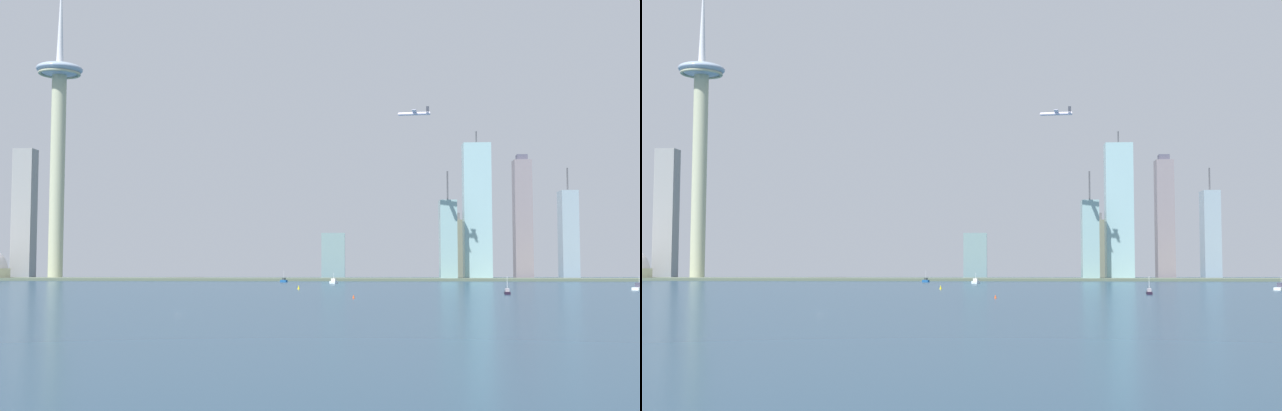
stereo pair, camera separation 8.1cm
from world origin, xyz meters
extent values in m
plane|color=navy|center=(0.00, 0.00, 0.00)|extent=(6000.00, 6000.00, 0.00)
cube|color=#596651|center=(0.00, 513.97, 1.25)|extent=(726.39, 51.72, 2.50)
cylinder|color=#B0B593|center=(-251.21, 538.42, 107.67)|extent=(14.53, 14.53, 215.34)
ellipsoid|color=#94A7BE|center=(-251.21, 538.42, 215.34)|extent=(46.57, 46.57, 13.20)
torus|color=#B0B593|center=(-251.21, 538.42, 210.72)|extent=(42.22, 42.22, 2.64)
cone|color=silver|center=(-251.21, 538.42, 268.53)|extent=(7.26, 7.26, 93.18)
cube|color=gray|center=(-300.26, 575.05, 69.06)|extent=(21.16, 18.30, 138.12)
cube|color=#8BA0AE|center=(270.85, 585.24, 45.70)|extent=(17.01, 23.15, 91.39)
cylinder|color=#4C4C51|center=(270.85, 585.24, 103.40)|extent=(1.60, 1.60, 24.01)
cube|color=#86AEAF|center=(141.08, 518.58, 38.50)|extent=(15.95, 21.79, 77.01)
cylinder|color=#4C4C51|center=(141.08, 518.58, 91.17)|extent=(1.60, 1.60, 28.31)
cube|color=gray|center=(28.27, 577.92, 23.96)|extent=(24.10, 14.39, 47.93)
cube|color=slate|center=(153.52, 599.52, 31.03)|extent=(22.80, 27.25, 62.06)
cube|color=#5C5D61|center=(153.52, 599.52, 65.79)|extent=(13.68, 16.35, 7.46)
cube|color=#91BAC0|center=(171.45, 537.22, 67.32)|extent=(26.72, 18.27, 134.63)
cylinder|color=#4C4C51|center=(171.45, 537.22, 140.78)|extent=(1.60, 1.60, 12.30)
cube|color=gray|center=(219.37, 557.85, 60.11)|extent=(17.29, 17.75, 120.22)
cube|color=#504F61|center=(219.37, 557.85, 123.04)|extent=(10.38, 10.65, 5.64)
cube|color=#1A5090|center=(-9.50, 444.00, 0.99)|extent=(6.79, 5.83, 1.98)
cube|color=#363C3A|center=(-9.50, 444.00, 2.94)|extent=(3.34, 3.05, 1.91)
cylinder|color=silver|center=(-9.50, 444.00, 7.09)|extent=(0.24, 0.24, 6.40)
cube|color=white|center=(232.97, 244.28, 0.89)|extent=(12.86, 15.77, 1.78)
cube|color=#38384A|center=(232.97, 244.28, 3.18)|extent=(6.58, 7.59, 2.79)
cylinder|color=silver|center=(232.97, 244.28, 6.52)|extent=(0.24, 0.24, 3.88)
cube|color=black|center=(139.14, 166.31, 0.73)|extent=(3.92, 11.09, 1.46)
cube|color=#9B969E|center=(139.14, 166.31, 2.36)|extent=(2.46, 4.95, 1.80)
cylinder|color=silver|center=(139.14, 166.31, 6.50)|extent=(0.24, 0.24, 6.49)
cube|color=white|center=(36.18, 402.31, 1.04)|extent=(6.67, 12.36, 2.07)
cube|color=silver|center=(36.18, 402.31, 3.11)|extent=(4.12, 5.65, 2.07)
cylinder|color=silver|center=(36.18, 402.31, 6.41)|extent=(0.24, 0.24, 4.55)
cone|color=#E54C19|center=(58.09, 112.45, 0.89)|extent=(1.13, 1.13, 1.78)
cone|color=yellow|center=(20.46, 246.58, 1.35)|extent=(1.48, 1.48, 2.70)
cylinder|color=silver|center=(106.62, 453.52, 149.97)|extent=(27.53, 5.79, 2.89)
sphere|color=silver|center=(93.01, 454.97, 149.97)|extent=(2.89, 2.89, 2.89)
cube|color=silver|center=(106.62, 453.52, 151.27)|extent=(6.31, 26.16, 0.50)
cube|color=silver|center=(118.05, 452.29, 150.40)|extent=(3.45, 9.29, 0.40)
cube|color=#2D333D|center=(118.05, 452.29, 153.92)|extent=(2.54, 0.76, 5.00)
camera|label=1|loc=(65.74, -283.49, 16.64)|focal=46.60mm
camera|label=2|loc=(65.82, -283.48, 16.64)|focal=46.60mm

